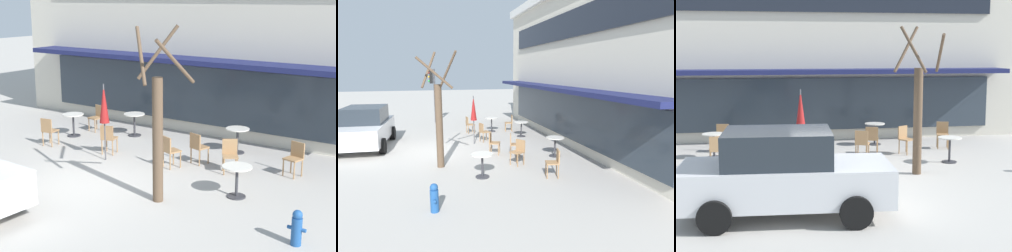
{
  "view_description": "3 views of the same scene",
  "coord_description": "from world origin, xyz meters",
  "views": [
    {
      "loc": [
        8.5,
        -8.59,
        4.54
      ],
      "look_at": [
        0.57,
        3.06,
        0.99
      ],
      "focal_mm": 55.0,
      "sensor_mm": 36.0,
      "label": 1
    },
    {
      "loc": [
        12.34,
        0.01,
        3.3
      ],
      "look_at": [
        0.27,
        3.22,
        0.98
      ],
      "focal_mm": 32.0,
      "sensor_mm": 36.0,
      "label": 2
    },
    {
      "loc": [
        -1.98,
        -12.71,
        3.36
      ],
      "look_at": [
        0.55,
        3.05,
        0.95
      ],
      "focal_mm": 55.0,
      "sensor_mm": 36.0,
      "label": 3
    }
  ],
  "objects": [
    {
      "name": "cafe_table_mid_patio",
      "position": [
        1.92,
        4.75,
        0.52
      ],
      "size": [
        0.7,
        0.7,
        0.76
      ],
      "color": "#333338",
      "rests_on": "ground"
    },
    {
      "name": "parked_sedan",
      "position": [
        -1.58,
        -2.62,
        0.88
      ],
      "size": [
        4.28,
        2.17,
        1.76
      ],
      "color": "silver",
      "rests_on": "ground"
    },
    {
      "name": "cafe_chair_2",
      "position": [
        4.06,
        3.78,
        0.53
      ],
      "size": [
        0.49,
        0.49,
        0.89
      ],
      "color": "#9E754C",
      "rests_on": "ground"
    },
    {
      "name": "cafe_chair_0",
      "position": [
        1.48,
        3.19,
        0.53
      ],
      "size": [
        0.49,
        0.49,
        0.89
      ],
      "color": "#9E754C",
      "rests_on": "ground"
    },
    {
      "name": "cafe_chair_5",
      "position": [
        2.54,
        3.08,
        0.53
      ],
      "size": [
        0.55,
        0.55,
        0.89
      ],
      "color": "#9E754C",
      "rests_on": "ground"
    },
    {
      "name": "cafe_chair_1",
      "position": [
        -1.18,
        2.5,
        0.53
      ],
      "size": [
        0.5,
        0.5,
        0.89
      ],
      "color": "#9E754C",
      "rests_on": "ground"
    },
    {
      "name": "cafe_table_streetside",
      "position": [
        -1.82,
        4.58,
        0.52
      ],
      "size": [
        0.7,
        0.7,
        0.76
      ],
      "color": "#333338",
      "rests_on": "ground"
    },
    {
      "name": "cafe_chair_6",
      "position": [
        -3.3,
        4.39,
        0.53
      ],
      "size": [
        0.46,
        0.46,
        0.89
      ],
      "color": "#9E754C",
      "rests_on": "ground"
    },
    {
      "name": "ground_plane",
      "position": [
        0.0,
        0.0,
        0.0
      ],
      "size": [
        80.0,
        80.0,
        0.0
      ],
      "primitive_type": "plane",
      "color": "#ADA8A0"
    },
    {
      "name": "street_tree",
      "position": [
        2.12,
        0.38,
        1.7
      ],
      "size": [
        1.35,
        1.35,
        3.96
      ],
      "color": "brown",
      "rests_on": "ground"
    },
    {
      "name": "patio_umbrella_green_folded",
      "position": [
        -0.89,
        2.02,
        1.63
      ],
      "size": [
        0.28,
        0.28,
        2.2
      ],
      "color": "#4C4C51",
      "rests_on": "ground"
    },
    {
      "name": "cafe_chair_3",
      "position": [
        -3.3,
        2.13,
        0.53
      ],
      "size": [
        0.45,
        0.45,
        0.89
      ],
      "color": "#9E754C",
      "rests_on": "ground"
    },
    {
      "name": "cafe_table_by_tree",
      "position": [
        3.49,
        1.6,
        0.52
      ],
      "size": [
        0.7,
        0.7,
        0.76
      ],
      "color": "#333338",
      "rests_on": "ground"
    },
    {
      "name": "building_facade",
      "position": [
        0.0,
        9.96,
        3.61
      ],
      "size": [
        16.4,
        9.1,
        7.21
      ],
      "color": "beige",
      "rests_on": "ground"
    },
    {
      "name": "fire_hydrant",
      "position": [
        5.51,
        0.07,
        0.35
      ],
      "size": [
        0.36,
        0.2,
        0.71
      ],
      "color": "#1E4C8C",
      "rests_on": "ground"
    },
    {
      "name": "traffic_light_pole",
      "position": [
        -7.27,
        0.43,
        2.3
      ],
      "size": [
        0.26,
        0.44,
        3.4
      ],
      "color": "#47474C",
      "rests_on": "ground"
    },
    {
      "name": "cafe_chair_4",
      "position": [
        1.01,
        2.48,
        0.53
      ],
      "size": [
        0.52,
        0.52,
        0.89
      ],
      "color": "#9E754C",
      "rests_on": "ground"
    },
    {
      "name": "cafe_table_near_wall",
      "position": [
        -3.48,
        3.4,
        0.52
      ],
      "size": [
        0.7,
        0.7,
        0.76
      ],
      "color": "#333338",
      "rests_on": "ground"
    }
  ]
}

